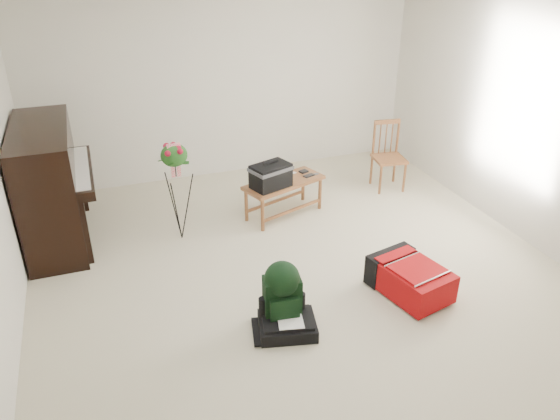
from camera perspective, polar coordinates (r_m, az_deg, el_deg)
name	(u,v)px	position (r m, az deg, el deg)	size (l,w,h in m)	color
floor	(304,279)	(5.27, 2.57, -7.20)	(5.00, 5.50, 0.01)	#C1B89B
ceiling	(311,2)	(4.35, 3.30, 20.92)	(5.00, 5.50, 0.01)	white
wall_back	(226,81)	(7.16, -5.67, 13.31)	(5.00, 0.04, 2.50)	silver
wall_right	(542,125)	(6.03, 25.68, 7.97)	(0.04, 5.50, 2.50)	silver
piano	(51,188)	(6.11, -22.78, 2.15)	(0.71, 1.50, 1.25)	black
bench	(272,176)	(6.10, -0.80, 3.54)	(1.02, 0.67, 0.73)	brown
dining_chair	(388,156)	(7.04, 11.22, 5.51)	(0.42, 0.42, 0.86)	brown
red_suitcase	(407,276)	(5.16, 13.16, -6.68)	(0.62, 0.80, 0.30)	#A50A07
black_duffel	(287,324)	(4.62, 0.75, -11.86)	(0.54, 0.47, 0.20)	black
green_backpack	(282,292)	(4.53, 0.24, -8.53)	(0.33, 0.30, 0.61)	black
flower_stand	(178,193)	(5.76, -10.65, 1.81)	(0.36, 0.36, 1.11)	black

